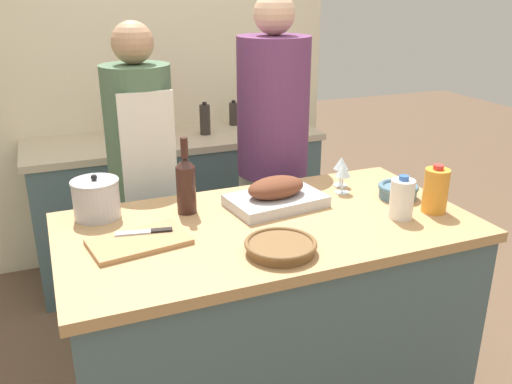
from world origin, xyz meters
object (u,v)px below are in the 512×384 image
(wine_bottle_green, at_px, (186,184))
(condiment_bottle_extra, at_px, (234,114))
(roasting_pan, at_px, (276,195))
(wicker_basket, at_px, (281,246))
(wine_glass_left, at_px, (343,172))
(milk_jug, at_px, (402,199))
(condiment_bottle_tall, at_px, (258,114))
(knife_chef, at_px, (144,229))
(mixing_bowl, at_px, (398,190))
(stand_mixer, at_px, (143,114))
(cutting_board, at_px, (139,242))
(stock_pot, at_px, (96,199))
(knife_paring, at_px, (146,232))
(wine_glass_right, at_px, (341,165))
(juice_jug, at_px, (436,190))
(condiment_bottle_short, at_px, (205,120))
(person_cook_guest, at_px, (273,150))
(person_cook_aproned, at_px, (143,177))

(wine_bottle_green, bearing_deg, condiment_bottle_extra, 63.27)
(roasting_pan, xyz_separation_m, wicker_basket, (-0.15, -0.39, -0.02))
(wine_glass_left, xyz_separation_m, condiment_bottle_extra, (0.02, 1.43, -0.05))
(roasting_pan, bearing_deg, milk_jug, -35.88)
(condiment_bottle_extra, bearing_deg, condiment_bottle_tall, -48.44)
(knife_chef, bearing_deg, wicker_basket, -42.61)
(mixing_bowl, relative_size, knife_chef, 0.67)
(stand_mixer, bearing_deg, wicker_basket, -86.08)
(condiment_bottle_extra, bearing_deg, knife_chef, -120.98)
(cutting_board, bearing_deg, stock_pot, 109.16)
(wine_bottle_green, distance_m, stand_mixer, 1.28)
(knife_paring, xyz_separation_m, condiment_bottle_tall, (1.01, 1.42, 0.05))
(cutting_board, relative_size, condiment_bottle_extra, 2.20)
(wine_bottle_green, height_order, condiment_bottle_extra, wine_bottle_green)
(roasting_pan, distance_m, wine_bottle_green, 0.37)
(wine_glass_right, height_order, knife_chef, wine_glass_right)
(milk_jug, xyz_separation_m, knife_chef, (-0.95, 0.26, -0.08))
(juice_jug, height_order, knife_paring, juice_jug)
(wine_glass_left, bearing_deg, knife_chef, -176.35)
(stock_pot, xyz_separation_m, condiment_bottle_short, (0.78, 1.14, -0.01))
(cutting_board, xyz_separation_m, stock_pot, (-0.10, 0.30, 0.07))
(condiment_bottle_short, height_order, person_cook_guest, person_cook_guest)
(juice_jug, height_order, condiment_bottle_short, juice_jug)
(stock_pot, bearing_deg, knife_paring, -61.09)
(wine_glass_right, bearing_deg, stock_pot, 177.51)
(wine_bottle_green, relative_size, knife_paring, 1.50)
(stand_mixer, relative_size, person_cook_aproned, 0.22)
(knife_paring, xyz_separation_m, person_cook_aproned, (0.12, 0.69, -0.03))
(mixing_bowl, xyz_separation_m, milk_jug, (-0.12, -0.18, 0.05))
(milk_jug, bearing_deg, condiment_bottle_short, 100.90)
(condiment_bottle_short, bearing_deg, person_cook_guest, -77.63)
(mixing_bowl, xyz_separation_m, wine_glass_right, (-0.15, 0.22, 0.07))
(juice_jug, xyz_separation_m, knife_paring, (-1.11, 0.19, -0.07))
(wine_glass_left, height_order, knife_paring, wine_glass_left)
(milk_jug, distance_m, knife_chef, 0.99)
(milk_jug, bearing_deg, wine_glass_left, 102.62)
(wicker_basket, relative_size, condiment_bottle_short, 1.22)
(stock_pot, xyz_separation_m, milk_jug, (1.09, -0.45, 0.00))
(person_cook_guest, bearing_deg, roasting_pan, -121.87)
(condiment_bottle_tall, bearing_deg, wine_bottle_green, -123.02)
(knife_paring, bearing_deg, wine_bottle_green, 40.24)
(wicker_basket, bearing_deg, knife_chef, 137.39)
(wine_glass_left, xyz_separation_m, person_cook_guest, (-0.08, 0.57, -0.05))
(roasting_pan, distance_m, knife_chef, 0.55)
(condiment_bottle_tall, xyz_separation_m, person_cook_guest, (-0.21, -0.73, -0.02))
(stock_pot, bearing_deg, condiment_bottle_short, 55.39)
(mixing_bowl, height_order, juice_jug, juice_jug)
(knife_chef, distance_m, stand_mixer, 1.41)
(mixing_bowl, height_order, stand_mixer, stand_mixer)
(wicker_basket, relative_size, wine_glass_right, 1.83)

